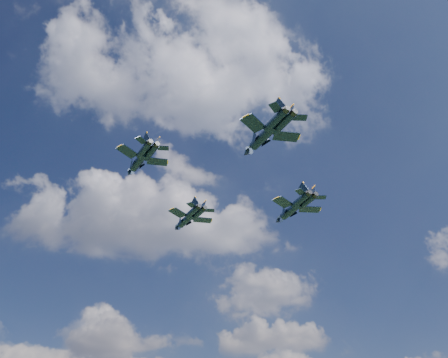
% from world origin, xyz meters
% --- Properties ---
extents(jet_lead, '(10.94, 14.65, 3.56)m').
position_xyz_m(jet_lead, '(-4.56, 22.58, 63.62)').
color(jet_lead, black).
extents(jet_left, '(10.24, 13.71, 3.34)m').
position_xyz_m(jet_left, '(-13.44, -0.07, 64.38)').
color(jet_left, black).
extents(jet_right, '(11.66, 16.07, 3.83)m').
position_xyz_m(jet_right, '(19.55, 14.36, 62.20)').
color(jet_right, black).
extents(jet_slot, '(11.85, 16.06, 3.87)m').
position_xyz_m(jet_slot, '(10.58, -8.59, 64.58)').
color(jet_slot, black).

